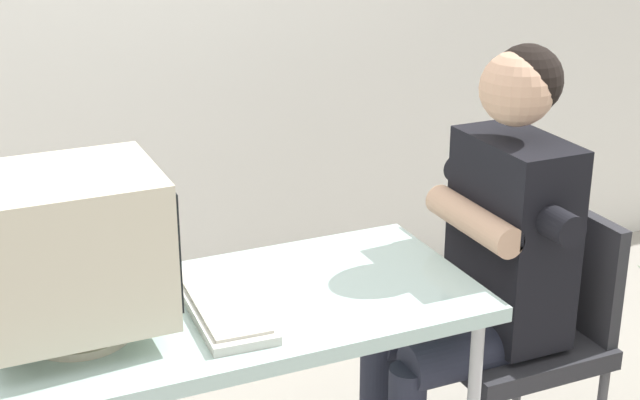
{
  "coord_description": "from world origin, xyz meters",
  "views": [
    {
      "loc": [
        -0.69,
        -2.1,
        1.88
      ],
      "look_at": [
        0.25,
        0.0,
        1.01
      ],
      "focal_mm": 53.31,
      "sensor_mm": 36.0,
      "label": 1
    }
  ],
  "objects_px": {
    "desk": "(232,324)",
    "office_chair": "(528,323)",
    "keyboard": "(222,304)",
    "crt_monitor": "(74,248)",
    "person_seated": "(485,255)"
  },
  "relations": [
    {
      "from": "keyboard",
      "to": "office_chair",
      "type": "relative_size",
      "value": 0.55
    },
    {
      "from": "keyboard",
      "to": "person_seated",
      "type": "height_order",
      "value": "person_seated"
    },
    {
      "from": "desk",
      "to": "crt_monitor",
      "type": "xyz_separation_m",
      "value": [
        -0.38,
        -0.01,
        0.29
      ]
    },
    {
      "from": "desk",
      "to": "keyboard",
      "type": "distance_m",
      "value": 0.08
    },
    {
      "from": "office_chair",
      "to": "desk",
      "type": "bearing_deg",
      "value": -179.61
    },
    {
      "from": "crt_monitor",
      "to": "office_chair",
      "type": "relative_size",
      "value": 0.5
    },
    {
      "from": "crt_monitor",
      "to": "keyboard",
      "type": "height_order",
      "value": "crt_monitor"
    },
    {
      "from": "desk",
      "to": "office_chair",
      "type": "bearing_deg",
      "value": 0.39
    },
    {
      "from": "desk",
      "to": "office_chair",
      "type": "height_order",
      "value": "office_chair"
    },
    {
      "from": "keyboard",
      "to": "office_chair",
      "type": "bearing_deg",
      "value": 1.45
    },
    {
      "from": "desk",
      "to": "keyboard",
      "type": "relative_size",
      "value": 2.78
    },
    {
      "from": "desk",
      "to": "keyboard",
      "type": "xyz_separation_m",
      "value": [
        -0.03,
        -0.02,
        0.07
      ]
    },
    {
      "from": "desk",
      "to": "crt_monitor",
      "type": "relative_size",
      "value": 3.08
    },
    {
      "from": "keyboard",
      "to": "person_seated",
      "type": "bearing_deg",
      "value": 1.76
    },
    {
      "from": "keyboard",
      "to": "office_chair",
      "type": "xyz_separation_m",
      "value": [
        0.99,
        0.02,
        -0.28
      ]
    }
  ]
}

